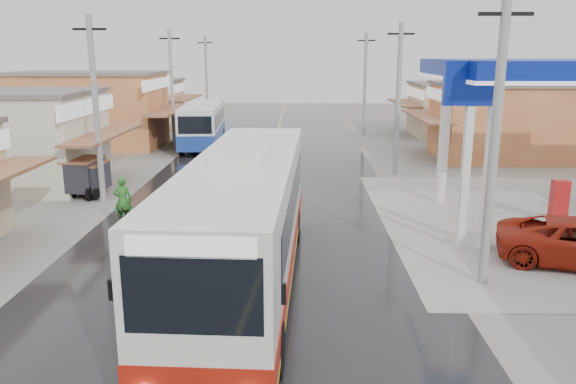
{
  "coord_description": "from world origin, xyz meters",
  "views": [
    {
      "loc": [
        1.67,
        -15.11,
        6.41
      ],
      "look_at": [
        1.37,
        2.7,
        2.01
      ],
      "focal_mm": 35.0,
      "sensor_mm": 36.0,
      "label": 1
    }
  ],
  "objects_px": {
    "tricycle_far": "(91,177)",
    "second_bus": "(203,124)",
    "cyclist": "(125,215)",
    "tricycle_near": "(83,174)",
    "coach_bus": "(245,222)"
  },
  "relations": [
    {
      "from": "coach_bus",
      "to": "second_bus",
      "type": "relative_size",
      "value": 1.41
    },
    {
      "from": "cyclist",
      "to": "coach_bus",
      "type": "bearing_deg",
      "value": -54.56
    },
    {
      "from": "coach_bus",
      "to": "cyclist",
      "type": "distance_m",
      "value": 6.9
    },
    {
      "from": "coach_bus",
      "to": "tricycle_near",
      "type": "bearing_deg",
      "value": 131.54
    },
    {
      "from": "coach_bus",
      "to": "tricycle_near",
      "type": "height_order",
      "value": "coach_bus"
    },
    {
      "from": "tricycle_far",
      "to": "tricycle_near",
      "type": "bearing_deg",
      "value": -166.83
    },
    {
      "from": "cyclist",
      "to": "tricycle_far",
      "type": "xyz_separation_m",
      "value": [
        -3.29,
        5.62,
        0.17
      ]
    },
    {
      "from": "tricycle_far",
      "to": "second_bus",
      "type": "bearing_deg",
      "value": 82.02
    },
    {
      "from": "cyclist",
      "to": "tricycle_near",
      "type": "relative_size",
      "value": 0.91
    },
    {
      "from": "coach_bus",
      "to": "cyclist",
      "type": "height_order",
      "value": "coach_bus"
    },
    {
      "from": "second_bus",
      "to": "cyclist",
      "type": "bearing_deg",
      "value": -92.28
    },
    {
      "from": "cyclist",
      "to": "tricycle_near",
      "type": "xyz_separation_m",
      "value": [
        -3.6,
        5.57,
        0.29
      ]
    },
    {
      "from": "tricycle_far",
      "to": "coach_bus",
      "type": "bearing_deg",
      "value": -47.94
    },
    {
      "from": "coach_bus",
      "to": "tricycle_far",
      "type": "distance_m",
      "value": 13.24
    },
    {
      "from": "coach_bus",
      "to": "cyclist",
      "type": "bearing_deg",
      "value": 137.69
    }
  ]
}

